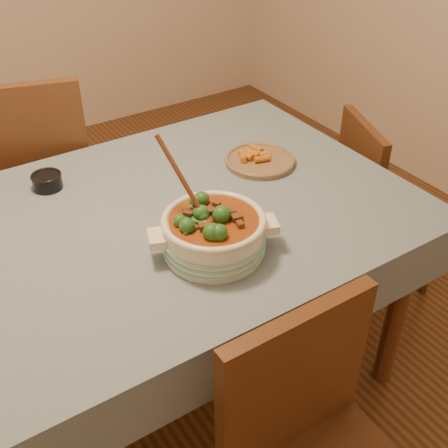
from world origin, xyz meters
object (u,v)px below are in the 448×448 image
(stew_casserole, at_px, (213,231))
(fried_plate, at_px, (260,160))
(chair_right, at_px, (375,196))
(condiment_bowl, at_px, (47,180))
(chair_far, at_px, (33,178))
(dining_table, at_px, (148,244))

(stew_casserole, bearing_deg, fried_plate, 39.67)
(stew_casserole, xyz_separation_m, chair_right, (0.98, 0.27, -0.38))
(condiment_bowl, height_order, chair_far, chair_far)
(stew_casserole, distance_m, chair_far, 1.06)
(condiment_bowl, bearing_deg, chair_right, -13.81)
(stew_casserole, relative_size, fried_plate, 1.19)
(stew_casserole, distance_m, fried_plate, 0.53)
(condiment_bowl, height_order, fried_plate, condiment_bowl)
(dining_table, height_order, fried_plate, fried_plate)
(dining_table, bearing_deg, chair_right, 1.71)
(chair_far, bearing_deg, dining_table, 117.07)
(dining_table, relative_size, stew_casserole, 4.67)
(stew_casserole, relative_size, chair_right, 0.45)
(fried_plate, relative_size, chair_far, 0.30)
(fried_plate, relative_size, chair_right, 0.38)
(condiment_bowl, relative_size, chair_far, 0.11)
(stew_casserole, relative_size, chair_far, 0.36)
(dining_table, height_order, stew_casserole, stew_casserole)
(fried_plate, bearing_deg, stew_casserole, -140.33)
(condiment_bowl, distance_m, fried_plate, 0.72)
(condiment_bowl, bearing_deg, fried_plate, -20.14)
(condiment_bowl, relative_size, chair_right, 0.14)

